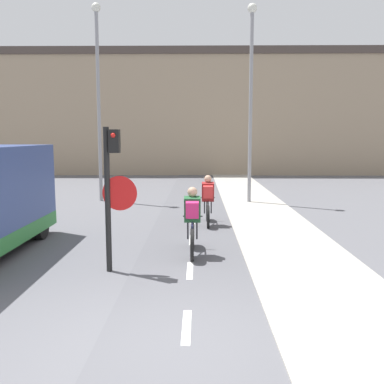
{
  "coord_description": "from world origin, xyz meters",
  "views": [
    {
      "loc": [
        0.15,
        -5.11,
        2.62
      ],
      "look_at": [
        0.0,
        5.86,
        1.2
      ],
      "focal_mm": 40.0,
      "sensor_mm": 36.0,
      "label": 1
    }
  ],
  "objects_px": {
    "street_lamp_sidewalk": "(251,85)",
    "cyclist_near": "(192,223)",
    "street_lamp_far": "(98,84)",
    "cyclist_far": "(208,201)",
    "traffic_light_pole": "(112,182)"
  },
  "relations": [
    {
      "from": "traffic_light_pole",
      "to": "cyclist_near",
      "type": "bearing_deg",
      "value": 37.4
    },
    {
      "from": "street_lamp_far",
      "to": "cyclist_near",
      "type": "relative_size",
      "value": 4.58
    },
    {
      "from": "street_lamp_far",
      "to": "street_lamp_sidewalk",
      "type": "distance_m",
      "value": 6.05
    },
    {
      "from": "street_lamp_far",
      "to": "street_lamp_sidewalk",
      "type": "bearing_deg",
      "value": -4.94
    },
    {
      "from": "traffic_light_pole",
      "to": "cyclist_far",
      "type": "distance_m",
      "value": 4.96
    },
    {
      "from": "street_lamp_far",
      "to": "street_lamp_sidewalk",
      "type": "relative_size",
      "value": 1.03
    },
    {
      "from": "street_lamp_sidewalk",
      "to": "cyclist_far",
      "type": "height_order",
      "value": "street_lamp_sidewalk"
    },
    {
      "from": "street_lamp_sidewalk",
      "to": "traffic_light_pole",
      "type": "bearing_deg",
      "value": -112.82
    },
    {
      "from": "street_lamp_sidewalk",
      "to": "cyclist_near",
      "type": "distance_m",
      "value": 8.79
    },
    {
      "from": "cyclist_far",
      "to": "street_lamp_far",
      "type": "bearing_deg",
      "value": 131.51
    },
    {
      "from": "street_lamp_sidewalk",
      "to": "cyclist_near",
      "type": "height_order",
      "value": "street_lamp_sidewalk"
    },
    {
      "from": "cyclist_near",
      "to": "cyclist_far",
      "type": "distance_m",
      "value": 3.3
    },
    {
      "from": "street_lamp_far",
      "to": "cyclist_near",
      "type": "xyz_separation_m",
      "value": [
        3.87,
        -8.11,
        -3.97
      ]
    },
    {
      "from": "cyclist_far",
      "to": "street_lamp_sidewalk",
      "type": "bearing_deg",
      "value": 68.06
    },
    {
      "from": "street_lamp_far",
      "to": "cyclist_far",
      "type": "relative_size",
      "value": 4.67
    }
  ]
}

